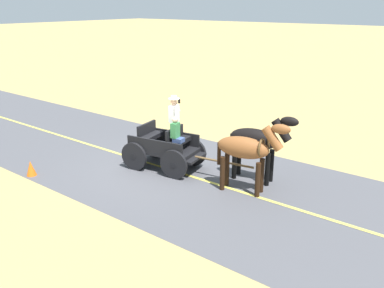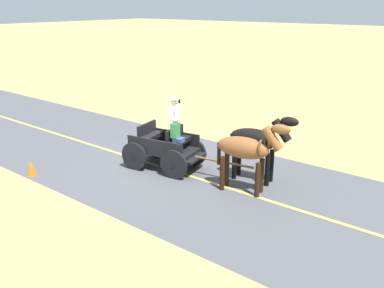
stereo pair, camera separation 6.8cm
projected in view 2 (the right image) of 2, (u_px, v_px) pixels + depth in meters
The scene contains 7 objects.
ground_plane at pixel (159, 166), 14.06m from camera, with size 200.00×200.00×0.00m, color tan.
road_surface at pixel (159, 166), 14.05m from camera, with size 6.72×160.00×0.01m, color #4C4C51.
road_centre_stripe at pixel (159, 166), 14.05m from camera, with size 0.12×160.00×0.00m, color #DBCC4C.
horse_drawn_carriage at pixel (166, 145), 13.67m from camera, with size 1.79×4.51×2.50m.
horse_near_side at pixel (257, 141), 12.50m from camera, with size 0.78×2.15×2.21m.
horse_off_side at pixel (246, 150), 11.75m from camera, with size 0.86×2.15×2.21m.
traffic_cone at pixel (31, 168), 13.26m from camera, with size 0.32×0.32×0.50m, color orange.
Camera 2 is at (9.57, 8.92, 5.33)m, focal length 38.22 mm.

